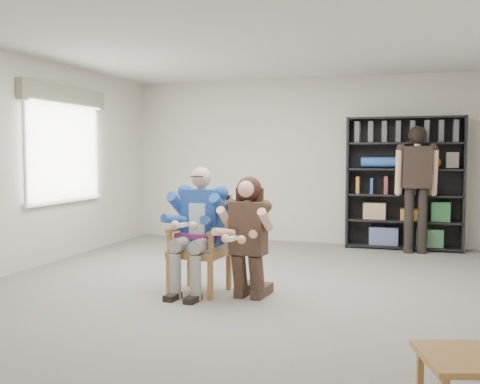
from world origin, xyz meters
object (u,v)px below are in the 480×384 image
(armchair, at_px, (199,244))
(standing_man, at_px, (416,191))
(seated_man, at_px, (199,230))
(bookshelf, at_px, (404,183))
(kneeling_woman, at_px, (247,239))

(armchair, height_order, standing_man, standing_man)
(seated_man, distance_m, bookshelf, 4.16)
(armchair, xyz_separation_m, kneeling_woman, (0.58, -0.12, 0.10))
(bookshelf, bearing_deg, seated_man, -120.14)
(armchair, relative_size, kneeling_woman, 0.84)
(armchair, relative_size, seated_man, 0.77)
(seated_man, relative_size, bookshelf, 0.66)
(armchair, distance_m, kneeling_woman, 0.60)
(seated_man, relative_size, standing_man, 0.73)
(bookshelf, xyz_separation_m, standing_man, (0.18, -0.35, -0.09))
(seated_man, height_order, standing_man, standing_man)
(seated_man, bearing_deg, kneeling_woman, -5.91)
(seated_man, relative_size, kneeling_woman, 1.09)
(armchair, relative_size, standing_man, 0.56)
(armchair, height_order, kneeling_woman, kneeling_woman)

